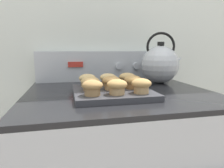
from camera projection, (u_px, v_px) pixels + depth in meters
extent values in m
cube|color=silver|center=(104.00, 35.00, 1.18)|extent=(8.00, 0.05, 2.40)
cube|color=black|center=(119.00, 93.00, 0.88)|extent=(0.79, 0.67, 0.02)
cube|color=#B7BABF|center=(106.00, 66.00, 1.16)|extent=(0.77, 0.05, 0.17)
cube|color=#B72D23|center=(76.00, 64.00, 1.09)|extent=(0.08, 0.01, 0.03)
cylinder|color=#B7BABF|center=(119.00, 66.00, 1.14)|extent=(0.04, 0.02, 0.04)
cylinder|color=#B7BABF|center=(136.00, 66.00, 1.16)|extent=(0.04, 0.02, 0.04)
cylinder|color=#B7BABF|center=(153.00, 66.00, 1.18)|extent=(0.04, 0.02, 0.04)
cube|color=#38383D|center=(112.00, 92.00, 0.80)|extent=(0.30, 0.30, 0.02)
cylinder|color=#A37A4C|center=(92.00, 91.00, 0.69)|extent=(0.05, 0.05, 0.03)
ellipsoid|color=#B2844C|center=(92.00, 85.00, 0.69)|extent=(0.07, 0.07, 0.04)
cylinder|color=tan|center=(117.00, 90.00, 0.71)|extent=(0.05, 0.05, 0.03)
ellipsoid|color=tan|center=(117.00, 84.00, 0.70)|extent=(0.07, 0.07, 0.04)
cylinder|color=tan|center=(141.00, 89.00, 0.73)|extent=(0.05, 0.05, 0.03)
ellipsoid|color=tan|center=(141.00, 83.00, 0.72)|extent=(0.07, 0.07, 0.04)
cylinder|color=olive|center=(90.00, 87.00, 0.77)|extent=(0.05, 0.05, 0.03)
ellipsoid|color=tan|center=(90.00, 81.00, 0.77)|extent=(0.07, 0.07, 0.04)
cylinder|color=tan|center=(111.00, 86.00, 0.79)|extent=(0.05, 0.05, 0.03)
ellipsoid|color=#B2844C|center=(111.00, 81.00, 0.79)|extent=(0.07, 0.07, 0.04)
cylinder|color=olive|center=(133.00, 85.00, 0.81)|extent=(0.05, 0.05, 0.03)
ellipsoid|color=tan|center=(133.00, 80.00, 0.81)|extent=(0.07, 0.07, 0.04)
cylinder|color=tan|center=(87.00, 83.00, 0.86)|extent=(0.05, 0.05, 0.03)
ellipsoid|color=tan|center=(87.00, 78.00, 0.85)|extent=(0.07, 0.07, 0.04)
cylinder|color=#A37A4C|center=(108.00, 82.00, 0.88)|extent=(0.05, 0.05, 0.03)
ellipsoid|color=tan|center=(108.00, 78.00, 0.87)|extent=(0.07, 0.07, 0.04)
cylinder|color=tan|center=(127.00, 81.00, 0.90)|extent=(0.05, 0.05, 0.03)
ellipsoid|color=tan|center=(127.00, 77.00, 0.89)|extent=(0.07, 0.07, 0.04)
sphere|color=silver|center=(160.00, 65.00, 1.06)|extent=(0.20, 0.20, 0.20)
cylinder|color=black|center=(161.00, 44.00, 1.04)|extent=(0.04, 0.04, 0.02)
cone|color=silver|center=(177.00, 60.00, 1.06)|extent=(0.08, 0.06, 0.06)
torus|color=black|center=(161.00, 47.00, 1.04)|extent=(0.15, 0.05, 0.15)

